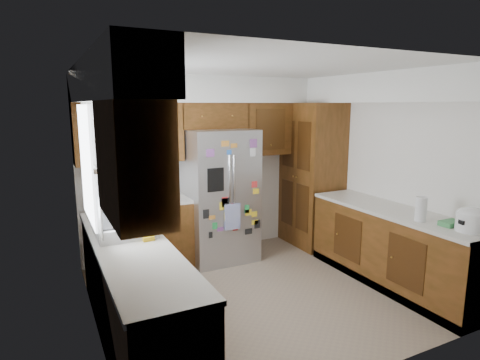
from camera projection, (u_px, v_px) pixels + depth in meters
name	position (u px, v px, depth m)	size (l,w,h in m)	color
floor	(263.00, 293.00, 4.60)	(3.60, 3.60, 0.00)	gray
room_shell	(240.00, 132.00, 4.53)	(3.64, 3.24, 2.52)	white
left_counter_run	(142.00, 280.00, 3.94)	(1.36, 3.20, 0.92)	#452C0D
right_counter_run	(393.00, 250.00, 4.76)	(0.63, 2.25, 0.92)	#452C0D
pantry	(312.00, 175.00, 6.07)	(0.60, 0.90, 2.15)	#452C0D
fridge	(220.00, 195.00, 5.49)	(0.90, 0.79, 1.80)	#9C9DA1
bridge_cabinet	(212.00, 116.00, 5.49)	(0.96, 0.34, 0.35)	#452C0D
fridge_top_items	(200.00, 92.00, 5.32)	(0.83, 0.36, 0.31)	#225DAE
sink_assembly	(123.00, 225.00, 3.84)	(0.52, 0.75, 0.37)	silver
left_counter_clutter	(113.00, 202.00, 4.50)	(0.40, 0.82, 0.38)	black
rice_cooker	(471.00, 219.00, 3.85)	(0.28, 0.27, 0.23)	white
paper_towel	(421.00, 209.00, 4.19)	(0.11, 0.11, 0.26)	white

